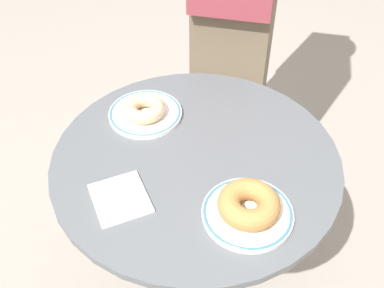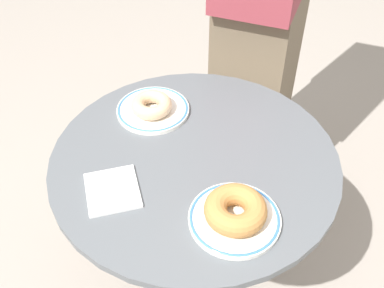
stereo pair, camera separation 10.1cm
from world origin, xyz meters
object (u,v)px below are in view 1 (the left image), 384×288
Objects in this scene: cafe_table at (195,219)px; plate_left at (145,113)px; paper_napkin at (120,198)px; donut_glazed at (144,109)px; plate_right at (248,213)px; donut_old_fashioned at (249,204)px.

cafe_table is 0.30m from plate_left.
paper_napkin is at bearing -49.53° from plate_left.
plate_left is at bearing 177.95° from cafe_table.
plate_left is at bearing 134.30° from donut_glazed.
plate_left and plate_right have the same top height.
cafe_table is 4.01× the size of plate_right.
donut_old_fashioned reaches higher than plate_right.
plate_right is 1.49× the size of donut_old_fashioned.
donut_glazed is (0.01, -0.01, 0.02)m from plate_left.
donut_old_fashioned reaches higher than plate_left.
plate_left reaches higher than cafe_table.
plate_right is at bearing 38.20° from paper_napkin.
cafe_table is 7.23× the size of donut_glazed.
plate_left is 1.79× the size of donut_glazed.
plate_left is at bearing 173.28° from donut_old_fashioned.
plate_left is 0.99× the size of plate_right.
plate_left is at bearing 173.28° from plate_right.
cafe_table is at bearing 168.70° from plate_right.
paper_napkin is (-0.20, -0.16, -0.00)m from plate_right.
plate_right is at bearing -5.77° from donut_glazed.
plate_left is at bearing 130.47° from paper_napkin.
donut_glazed is at bearing -179.91° from cafe_table.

